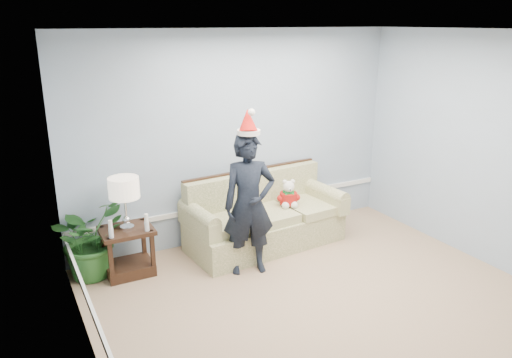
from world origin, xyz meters
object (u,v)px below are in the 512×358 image
object	(u,v)px
side_table	(129,256)
table_lamp	(124,190)
sofa	(263,220)
teddy_bear	(289,196)
man	(249,205)
houseplant	(89,238)

from	to	relation	value
side_table	table_lamp	size ratio (longest dim) A/B	0.97
sofa	side_table	xyz separation A→B (m)	(-1.75, 0.00, -0.11)
table_lamp	teddy_bear	distance (m)	2.11
table_lamp	man	world-z (taller)	man
table_lamp	houseplant	size ratio (longest dim) A/B	0.65
houseplant	sofa	bearing A→B (deg)	-4.27
houseplant	man	xyz separation A→B (m)	(1.64, -0.73, 0.35)
sofa	teddy_bear	world-z (taller)	sofa
houseplant	teddy_bear	size ratio (longest dim) A/B	2.53
table_lamp	houseplant	world-z (taller)	table_lamp
table_lamp	teddy_bear	bearing A→B (deg)	-2.19
sofa	houseplant	xyz separation A→B (m)	(-2.14, 0.16, 0.13)
houseplant	teddy_bear	distance (m)	2.48
sofa	teddy_bear	distance (m)	0.44
table_lamp	houseplant	bearing A→B (deg)	157.75
houseplant	man	distance (m)	1.83
sofa	houseplant	size ratio (longest dim) A/B	2.22
sofa	side_table	distance (m)	1.76
side_table	table_lamp	bearing A→B (deg)	-18.01
side_table	houseplant	world-z (taller)	houseplant
side_table	teddy_bear	distance (m)	2.12
sofa	teddy_bear	bearing A→B (deg)	-18.56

